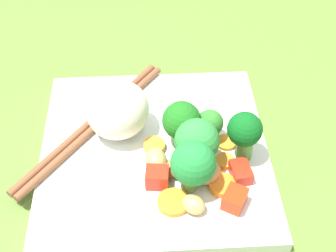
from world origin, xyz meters
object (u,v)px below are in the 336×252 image
object	(u,v)px
rice_mound	(118,110)
chopstick_pair	(93,124)
broccoli_floret_1	(182,121)
carrot_slice_0	(173,202)
square_plate	(155,152)

from	to	relation	value
rice_mound	chopstick_pair	bearing A→B (deg)	-13.58
broccoli_floret_1	carrot_slice_0	world-z (taller)	broccoli_floret_1
broccoli_floret_1	chopstick_pair	distance (cm)	10.63
square_plate	rice_mound	distance (cm)	6.23
square_plate	chopstick_pair	distance (cm)	7.85
carrot_slice_0	chopstick_pair	world-z (taller)	chopstick_pair
rice_mound	broccoli_floret_1	distance (cm)	7.14
square_plate	carrot_slice_0	distance (cm)	7.63
square_plate	broccoli_floret_1	bearing A→B (deg)	-165.57
square_plate	broccoli_floret_1	distance (cm)	5.05
carrot_slice_0	chopstick_pair	xyz separation A→B (cm)	(8.18, -11.21, 0.11)
rice_mound	carrot_slice_0	size ratio (longest dim) A/B	2.20
broccoli_floret_1	square_plate	bearing A→B (deg)	14.43
square_plate	broccoli_floret_1	size ratio (longest dim) A/B	4.53
rice_mound	chopstick_pair	xyz separation A→B (cm)	(3.03, -0.73, -2.78)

